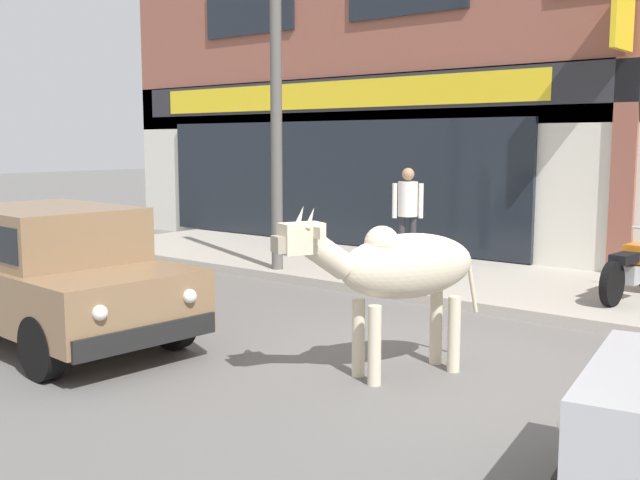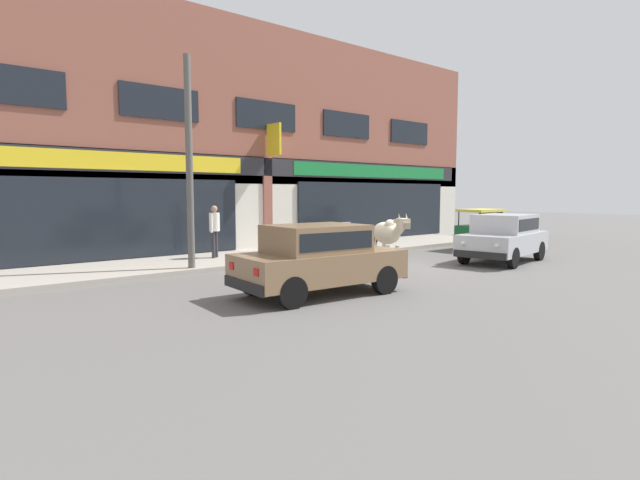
{
  "view_description": "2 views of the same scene",
  "coord_description": "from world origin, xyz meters",
  "px_view_note": "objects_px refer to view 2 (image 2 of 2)",
  "views": [
    {
      "loc": [
        3.57,
        -6.2,
        2.15
      ],
      "look_at": [
        -2.29,
        1.0,
        0.93
      ],
      "focal_mm": 42.0,
      "sensor_mm": 36.0,
      "label": 1
    },
    {
      "loc": [
        -10.15,
        -9.74,
        2.09
      ],
      "look_at": [
        -1.21,
        1.0,
        0.79
      ],
      "focal_mm": 28.0,
      "sensor_mm": 36.0,
      "label": 2
    }
  ],
  "objects_px": {
    "car_0": "(318,256)",
    "motorcycle_1": "(337,237)",
    "motorcycle_2": "(358,236)",
    "cow": "(387,234)",
    "motorcycle_0": "(312,239)",
    "utility_pole": "(189,163)",
    "pedestrian": "(214,226)",
    "auto_rickshaw": "(482,232)",
    "car_1": "(504,236)"
  },
  "relations": [
    {
      "from": "car_0",
      "to": "auto_rickshaw",
      "type": "height_order",
      "value": "auto_rickshaw"
    },
    {
      "from": "motorcycle_2",
      "to": "cow",
      "type": "bearing_deg",
      "value": -124.97
    },
    {
      "from": "car_0",
      "to": "utility_pole",
      "type": "xyz_separation_m",
      "value": [
        -0.72,
        4.4,
        2.07
      ]
    },
    {
      "from": "car_0",
      "to": "car_1",
      "type": "height_order",
      "value": "same"
    },
    {
      "from": "auto_rickshaw",
      "to": "utility_pole",
      "type": "height_order",
      "value": "utility_pole"
    },
    {
      "from": "motorcycle_0",
      "to": "pedestrian",
      "type": "bearing_deg",
      "value": 175.47
    },
    {
      "from": "cow",
      "to": "utility_pole",
      "type": "relative_size",
      "value": 0.36
    },
    {
      "from": "cow",
      "to": "motorcycle_1",
      "type": "height_order",
      "value": "cow"
    },
    {
      "from": "motorcycle_0",
      "to": "auto_rickshaw",
      "type": "bearing_deg",
      "value": -28.32
    },
    {
      "from": "cow",
      "to": "motorcycle_2",
      "type": "distance_m",
      "value": 5.11
    },
    {
      "from": "cow",
      "to": "car_0",
      "type": "bearing_deg",
      "value": -159.22
    },
    {
      "from": "car_0",
      "to": "motorcycle_1",
      "type": "distance_m",
      "value": 7.79
    },
    {
      "from": "auto_rickshaw",
      "to": "motorcycle_1",
      "type": "height_order",
      "value": "auto_rickshaw"
    },
    {
      "from": "auto_rickshaw",
      "to": "motorcycle_1",
      "type": "relative_size",
      "value": 1.12
    },
    {
      "from": "car_0",
      "to": "motorcycle_1",
      "type": "bearing_deg",
      "value": 45.5
    },
    {
      "from": "motorcycle_0",
      "to": "utility_pole",
      "type": "relative_size",
      "value": 0.33
    },
    {
      "from": "car_1",
      "to": "motorcycle_1",
      "type": "xyz_separation_m",
      "value": [
        -2.11,
        5.32,
        -0.3
      ]
    },
    {
      "from": "car_0",
      "to": "pedestrian",
      "type": "distance_m",
      "value": 5.95
    },
    {
      "from": "cow",
      "to": "motorcycle_0",
      "type": "bearing_deg",
      "value": 79.27
    },
    {
      "from": "car_1",
      "to": "cow",
      "type": "bearing_deg",
      "value": 164.43
    },
    {
      "from": "pedestrian",
      "to": "motorcycle_2",
      "type": "bearing_deg",
      "value": -3.81
    },
    {
      "from": "car_1",
      "to": "auto_rickshaw",
      "type": "height_order",
      "value": "auto_rickshaw"
    },
    {
      "from": "car_1",
      "to": "utility_pole",
      "type": "bearing_deg",
      "value": 153.33
    },
    {
      "from": "cow",
      "to": "motorcycle_1",
      "type": "bearing_deg",
      "value": 65.66
    },
    {
      "from": "car_0",
      "to": "car_1",
      "type": "distance_m",
      "value": 7.57
    },
    {
      "from": "motorcycle_1",
      "to": "auto_rickshaw",
      "type": "bearing_deg",
      "value": -33.21
    },
    {
      "from": "cow",
      "to": "car_1",
      "type": "bearing_deg",
      "value": -15.57
    },
    {
      "from": "auto_rickshaw",
      "to": "motorcycle_0",
      "type": "bearing_deg",
      "value": 151.68
    },
    {
      "from": "motorcycle_2",
      "to": "pedestrian",
      "type": "height_order",
      "value": "pedestrian"
    },
    {
      "from": "motorcycle_1",
      "to": "motorcycle_2",
      "type": "height_order",
      "value": "same"
    },
    {
      "from": "cow",
      "to": "motorcycle_2",
      "type": "xyz_separation_m",
      "value": [
        2.91,
        4.17,
        -0.49
      ]
    },
    {
      "from": "motorcycle_1",
      "to": "pedestrian",
      "type": "distance_m",
      "value": 4.75
    },
    {
      "from": "car_1",
      "to": "utility_pole",
      "type": "height_order",
      "value": "utility_pole"
    },
    {
      "from": "motorcycle_2",
      "to": "pedestrian",
      "type": "distance_m",
      "value": 5.76
    },
    {
      "from": "car_1",
      "to": "motorcycle_2",
      "type": "height_order",
      "value": "car_1"
    },
    {
      "from": "cow",
      "to": "motorcycle_1",
      "type": "xyz_separation_m",
      "value": [
        1.9,
        4.2,
        -0.49
      ]
    },
    {
      "from": "car_0",
      "to": "motorcycle_0",
      "type": "height_order",
      "value": "car_0"
    },
    {
      "from": "car_0",
      "to": "auto_rickshaw",
      "type": "xyz_separation_m",
      "value": [
        10.06,
        2.54,
        -0.15
      ]
    },
    {
      "from": "motorcycle_1",
      "to": "pedestrian",
      "type": "xyz_separation_m",
      "value": [
        -4.7,
        0.34,
        0.6
      ]
    },
    {
      "from": "cow",
      "to": "pedestrian",
      "type": "xyz_separation_m",
      "value": [
        -2.8,
        4.55,
        0.11
      ]
    },
    {
      "from": "auto_rickshaw",
      "to": "car_1",
      "type": "bearing_deg",
      "value": -137.22
    },
    {
      "from": "car_0",
      "to": "auto_rickshaw",
      "type": "bearing_deg",
      "value": 14.16
    },
    {
      "from": "car_1",
      "to": "pedestrian",
      "type": "xyz_separation_m",
      "value": [
        -6.81,
        5.66,
        0.3
      ]
    },
    {
      "from": "utility_pole",
      "to": "motorcycle_0",
      "type": "bearing_deg",
      "value": 13.42
    },
    {
      "from": "motorcycle_0",
      "to": "motorcycle_1",
      "type": "distance_m",
      "value": 1.09
    },
    {
      "from": "motorcycle_1",
      "to": "utility_pole",
      "type": "relative_size",
      "value": 0.33
    },
    {
      "from": "motorcycle_0",
      "to": "pedestrian",
      "type": "xyz_separation_m",
      "value": [
        -3.61,
        0.29,
        0.6
      ]
    },
    {
      "from": "cow",
      "to": "utility_pole",
      "type": "height_order",
      "value": "utility_pole"
    },
    {
      "from": "auto_rickshaw",
      "to": "motorcycle_1",
      "type": "xyz_separation_m",
      "value": [
        -4.6,
        3.01,
        -0.14
      ]
    },
    {
      "from": "car_0",
      "to": "motorcycle_1",
      "type": "height_order",
      "value": "car_0"
    }
  ]
}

